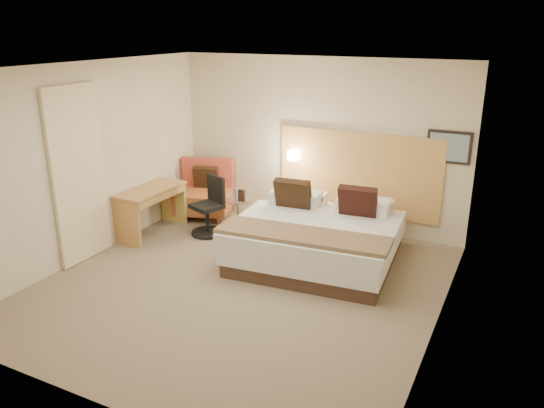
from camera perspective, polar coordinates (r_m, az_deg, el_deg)
The scene contains 19 objects.
floor at distance 6.86m, azimuth -3.34°, elevation -8.75°, with size 4.80×5.00×0.02m, color #786750.
ceiling at distance 6.10m, azimuth -3.84°, elevation 14.53°, with size 4.80×5.00×0.02m, color white.
wall_back at distance 8.54m, azimuth 4.90°, elevation 6.51°, with size 4.80×0.02×2.70m, color beige.
wall_front at distance 4.50m, azimuth -19.82°, elevation -6.16°, with size 4.80×0.02×2.70m, color beige.
wall_left at distance 7.80m, azimuth -19.15°, elevation 4.35°, with size 0.02×5.00×2.70m, color beige.
wall_right at distance 5.60m, azimuth 18.34°, elevation -1.07°, with size 0.02×5.00×2.70m, color beige.
headboard_panel at distance 8.38m, azimuth 9.18°, elevation 3.27°, with size 2.60×0.04×1.30m, color tan.
art_frame at distance 7.98m, azimuth 18.50°, elevation 5.83°, with size 0.62×0.03×0.47m, color black.
art_canvas at distance 7.96m, azimuth 18.48°, elevation 5.80°, with size 0.54×0.01×0.39m, color gray.
lamp_arm at distance 8.64m, azimuth 2.48°, elevation 5.34°, with size 0.02×0.02×0.12m, color silver.
lamp_shade at distance 8.59m, azimuth 2.31°, elevation 5.26°, with size 0.15×0.15×0.15m, color beige.
curtain at distance 7.63m, azimuth -20.09°, elevation 2.92°, with size 0.06×0.90×2.42m, color beige.
bottle_a at distance 8.54m, azimuth -3.89°, elevation 1.16°, with size 0.05×0.05×0.18m, color #7D90C1.
menu_folder at distance 8.40m, azimuth -3.27°, elevation 0.93°, with size 0.11×0.04×0.19m, color #311F14.
bed at distance 7.44m, azimuth 4.97°, elevation -3.49°, with size 2.34×2.29×1.06m.
lounge_chair at distance 9.21m, azimuth -7.25°, elevation 1.09°, with size 1.10×1.03×0.95m.
side_table at distance 8.58m, azimuth -3.70°, elevation -0.88°, with size 0.46×0.46×0.49m.
desk at distance 8.45m, azimuth -12.85°, elevation 0.62°, with size 0.58×1.21×0.75m.
desk_chair at distance 8.36m, azimuth -6.73°, elevation -0.76°, with size 0.67×0.67×0.92m.
Camera 1 is at (3.06, -5.26, 3.17)m, focal length 35.00 mm.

